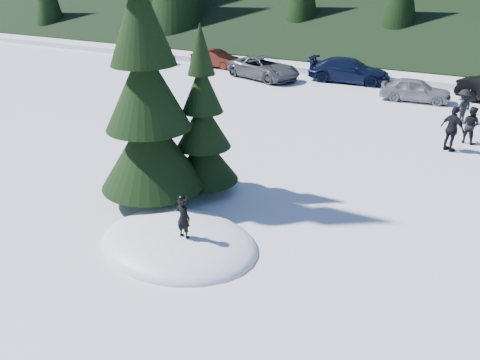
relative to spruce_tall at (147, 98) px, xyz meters
The scene contains 13 objects.
ground 4.37m from the spruce_tall, 39.29° to the right, with size 200.00×200.00×0.00m, color white.
snow_mound 4.37m from the spruce_tall, 39.29° to the right, with size 4.48×3.52×0.96m, color white.
spruce_tall is the anchor object (origin of this frame).
spruce_short 2.11m from the spruce_tall, 54.46° to the left, with size 2.20×2.20×5.37m.
child_skier 3.99m from the spruce_tall, 38.22° to the right, with size 0.41×0.27×1.12m, color black.
adult_0 13.68m from the spruce_tall, 52.38° to the left, with size 0.77×0.60×1.58m, color black.
adult_1 12.25m from the spruce_tall, 50.43° to the left, with size 1.08×0.45×1.84m, color black.
adult_2 15.75m from the spruce_tall, 60.53° to the left, with size 1.04×0.60×1.61m, color black.
car_0 23.71m from the spruce_tall, 128.64° to the left, with size 1.44×3.59×1.22m, color black.
car_1 22.00m from the spruce_tall, 116.43° to the left, with size 1.33×3.81×1.25m, color #3E140B.
car_2 18.54m from the spruce_tall, 105.36° to the left, with size 2.39×5.18×1.44m, color #4E5056.
car_3 19.65m from the spruce_tall, 88.92° to the left, with size 2.11×5.19×1.51m, color black.
car_4 17.56m from the spruce_tall, 73.30° to the left, with size 1.49×3.71×1.27m, color gray.
Camera 1 is at (6.61, -8.58, 6.79)m, focal length 35.00 mm.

